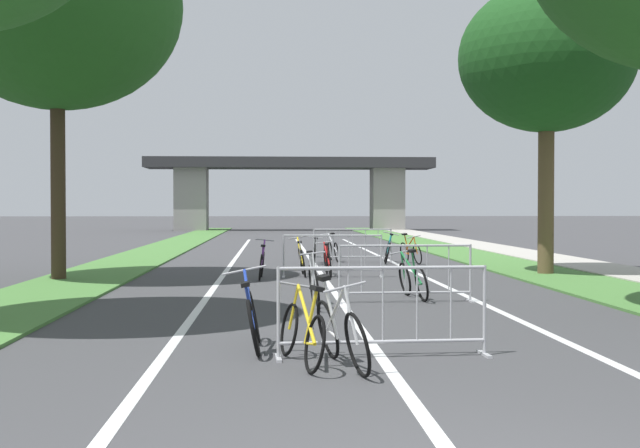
{
  "coord_description": "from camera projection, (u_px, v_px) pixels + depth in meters",
  "views": [
    {
      "loc": [
        -1.23,
        -4.45,
        1.73
      ],
      "look_at": [
        -0.03,
        16.43,
        1.29
      ],
      "focal_mm": 45.78,
      "sensor_mm": 36.0,
      "label": 1
    }
  ],
  "objects": [
    {
      "name": "grass_verge_left",
      "position": [
        159.0,
        251.0,
        31.71
      ],
      "size": [
        2.28,
        67.32,
        0.05
      ],
      "primitive_type": "cube",
      "color": "#477A38",
      "rests_on": "ground"
    },
    {
      "name": "grass_verge_right",
      "position": [
        448.0,
        250.0,
        32.36
      ],
      "size": [
        2.28,
        67.32,
        0.05
      ],
      "primitive_type": "cube",
      "color": "#477A38",
      "rests_on": "ground"
    },
    {
      "name": "sidewalk_path_right",
      "position": [
        500.0,
        249.0,
        32.49
      ],
      "size": [
        1.97,
        67.32,
        0.08
      ],
      "primitive_type": "cube",
      "color": "#ADA89E",
      "rests_on": "ground"
    },
    {
      "name": "lane_stripe_center",
      "position": [
        315.0,
        266.0,
        23.99
      ],
      "size": [
        0.14,
        38.94,
        0.01
      ],
      "primitive_type": "cube",
      "color": "silver",
      "rests_on": "ground"
    },
    {
      "name": "lane_stripe_right_lane",
      "position": [
        399.0,
        265.0,
        24.13
      ],
      "size": [
        0.14,
        38.94,
        0.01
      ],
      "primitive_type": "cube",
      "color": "silver",
      "rests_on": "ground"
    },
    {
      "name": "lane_stripe_left_lane",
      "position": [
        230.0,
        266.0,
        23.84
      ],
      "size": [
        0.14,
        38.94,
        0.01
      ],
      "primitive_type": "cube",
      "color": "silver",
      "rests_on": "ground"
    },
    {
      "name": "overpass_bridge",
      "position": [
        290.0,
        180.0,
        60.0
      ],
      "size": [
        21.01,
        3.7,
        5.33
      ],
      "color": "#2D2D30",
      "rests_on": "ground"
    },
    {
      "name": "tree_left_cypress_far",
      "position": [
        57.0,
        4.0,
        18.93
      ],
      "size": [
        5.81,
        5.81,
        8.94
      ],
      "color": "#3D2D1E",
      "rests_on": "ground"
    },
    {
      "name": "tree_right_pine_far",
      "position": [
        547.0,
        59.0,
        20.53
      ],
      "size": [
        4.43,
        4.43,
        7.38
      ],
      "color": "brown",
      "rests_on": "ground"
    },
    {
      "name": "crowd_barrier_nearest",
      "position": [
        383.0,
        312.0,
        9.35
      ],
      "size": [
        2.48,
        0.56,
        1.05
      ],
      "rotation": [
        0.0,
        0.0,
        0.05
      ],
      "color": "#ADADB2",
      "rests_on": "ground"
    },
    {
      "name": "crowd_barrier_second",
      "position": [
        405.0,
        274.0,
        14.74
      ],
      "size": [
        2.47,
        0.5,
        1.05
      ],
      "rotation": [
        0.0,
        0.0,
        0.03
      ],
      "color": "#ADADB2",
      "rests_on": "ground"
    },
    {
      "name": "crowd_barrier_third",
      "position": [
        332.0,
        256.0,
        20.0
      ],
      "size": [
        2.48,
        0.57,
        1.05
      ],
      "rotation": [
        0.0,
        0.0,
        -0.06
      ],
      "color": "#ADADB2",
      "rests_on": "ground"
    },
    {
      "name": "crowd_barrier_fourth",
      "position": [
        353.0,
        246.0,
        25.38
      ],
      "size": [
        2.47,
        0.51,
        1.05
      ],
      "rotation": [
        0.0,
        0.0,
        -0.03
      ],
      "color": "#ADADB2",
      "rests_on": "ground"
    },
    {
      "name": "bicycle_yellow_0",
      "position": [
        302.0,
        261.0,
        20.45
      ],
      "size": [
        0.46,
        1.67,
        0.99
      ],
      "rotation": [
        0.0,
        0.0,
        0.02
      ],
      "color": "black",
      "rests_on": "ground"
    },
    {
      "name": "bicycle_white_1",
      "position": [
        341.0,
        332.0,
        8.72
      ],
      "size": [
        0.55,
        1.74,
        0.98
      ],
      "rotation": [
        0.0,
        0.0,
        3.36
      ],
      "color": "black",
      "rests_on": "ground"
    },
    {
      "name": "bicycle_black_2",
      "position": [
        315.0,
        253.0,
        24.81
      ],
      "size": [
        0.44,
        1.56,
        0.82
      ],
      "rotation": [
        0.0,
        0.0,
        -0.04
      ],
      "color": "black",
      "rests_on": "ground"
    },
    {
      "name": "bicycle_orange_3",
      "position": [
        410.0,
        252.0,
        24.89
      ],
      "size": [
        0.5,
        1.69,
        0.92
      ],
      "rotation": [
        0.0,
        0.0,
        3.35
      ],
      "color": "black",
      "rests_on": "ground"
    },
    {
      "name": "bicycle_blue_4",
      "position": [
        253.0,
        319.0,
        9.82
      ],
      "size": [
        0.55,
        1.65,
        1.0
      ],
      "rotation": [
        0.0,
        0.0,
        0.02
      ],
      "color": "black",
      "rests_on": "ground"
    },
    {
      "name": "bicycle_green_5",
      "position": [
        413.0,
        279.0,
        15.29
      ],
      "size": [
        0.56,
        1.72,
        0.95
      ],
      "rotation": [
        0.0,
        0.0,
        0.13
      ],
      "color": "black",
      "rests_on": "ground"
    },
    {
      "name": "bicycle_red_6",
      "position": [
        327.0,
        261.0,
        20.48
      ],
      "size": [
        0.47,
        1.7,
        0.85
      ],
      "rotation": [
        0.0,
        0.0,
        0.02
      ],
      "color": "black",
      "rests_on": "ground"
    },
    {
      "name": "bicycle_silver_7",
      "position": [
        333.0,
        250.0,
        25.94
      ],
      "size": [
        0.57,
        1.67,
        0.92
      ],
      "rotation": [
        0.0,
        0.0,
        0.12
      ],
      "color": "black",
      "rests_on": "ground"
    },
    {
      "name": "bicycle_purple_8",
      "position": [
        262.0,
        264.0,
        19.53
      ],
      "size": [
        0.46,
        1.63,
        0.96
      ],
      "rotation": [
        0.0,
        0.0,
        -0.03
      ],
      "color": "black",
      "rests_on": "ground"
    },
    {
      "name": "bicycle_teal_9",
      "position": [
        388.0,
        251.0,
        25.07
      ],
      "size": [
        0.61,
        1.68,
        0.97
      ],
      "rotation": [
        0.0,
        0.0,
        -0.12
      ],
      "color": "black",
      "rests_on": "ground"
    },
    {
      "name": "bicycle_yellow_10",
      "position": [
        302.0,
        332.0,
        8.92
      ],
      "size": [
        0.53,
        1.69,
        0.89
      ],
      "rotation": [
        0.0,
        0.0,
        0.23
      ],
      "color": "black",
      "rests_on": "ground"
    },
    {
      "name": "bicycle_white_11",
      "position": [
        314.0,
        284.0,
        14.1
      ],
      "size": [
        0.43,
        1.76,
        0.99
      ],
      "rotation": [
        0.0,
        0.0,
        3.17
      ],
      "color": "black",
      "rests_on": "ground"
    }
  ]
}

